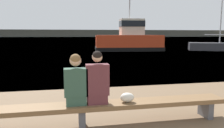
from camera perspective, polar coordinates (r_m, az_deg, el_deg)
name	(u,v)px	position (r m, az deg, el deg)	size (l,w,h in m)	color
water_surface	(71,37)	(127.10, -10.58, 6.83)	(240.00, 240.00, 0.00)	#5684A3
far_shoreline	(71,33)	(166.96, -10.70, 7.89)	(600.00, 12.00, 5.11)	#4C4C42
bench_main	(82,108)	(4.32, -7.93, -11.43)	(5.91, 0.47, 0.44)	brown
person_left	(76,83)	(4.17, -9.41, -4.81)	(0.43, 0.36, 0.98)	#2D4C3D
person_right	(97,81)	(4.20, -3.87, -4.47)	(0.43, 0.36, 1.03)	#56282D
shopping_bag	(127,97)	(4.37, 3.99, -8.71)	(0.28, 0.19, 0.19)	beige
tugboat_red	(129,41)	(24.29, 4.43, 6.12)	(7.54, 4.08, 5.76)	red
moored_sailboat	(223,46)	(26.94, 26.93, 4.11)	(7.23, 4.78, 7.20)	#333338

